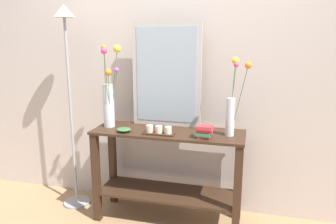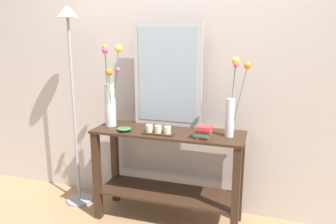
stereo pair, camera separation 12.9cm
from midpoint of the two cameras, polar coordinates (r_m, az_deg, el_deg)
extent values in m
cube|color=#A87F56|center=(2.90, -1.34, -18.57)|extent=(7.00, 6.00, 0.02)
cube|color=beige|center=(2.79, 0.37, 9.77)|extent=(6.40, 0.08, 2.70)
cube|color=#382316|center=(2.58, -1.43, -3.61)|extent=(1.22, 0.40, 0.02)
cube|color=#382316|center=(2.77, -1.37, -14.16)|extent=(1.16, 0.36, 0.02)
cube|color=#382316|center=(2.78, -13.97, -11.32)|extent=(0.06, 0.06, 0.76)
cube|color=#382316|center=(2.48, 10.69, -14.25)|extent=(0.06, 0.06, 0.76)
cube|color=#382316|center=(3.05, -11.00, -8.96)|extent=(0.06, 0.06, 0.76)
cube|color=#382316|center=(2.78, 11.21, -11.20)|extent=(0.06, 0.06, 0.76)
cube|color=#B7B2AD|center=(2.67, -1.67, 6.60)|extent=(0.58, 0.03, 0.86)
cube|color=#9EADB7|center=(2.65, -1.76, 6.57)|extent=(0.50, 0.00, 0.78)
cylinder|color=silver|center=(2.72, -11.84, 1.10)|extent=(0.09, 0.09, 0.36)
cylinder|color=#4C753D|center=(2.63, -12.44, 3.95)|extent=(0.06, 0.11, 0.61)
sphere|color=#EA4275|center=(2.54, -12.76, 10.57)|extent=(0.05, 0.05, 0.05)
cylinder|color=#4C753D|center=(2.68, -11.10, 2.50)|extent=(0.10, 0.05, 0.46)
sphere|color=#B24CB7|center=(2.61, -10.54, 7.35)|extent=(0.04, 0.04, 0.04)
cylinder|color=#4C753D|center=(2.65, -12.14, 4.28)|extent=(0.02, 0.10, 0.64)
sphere|color=orange|center=(2.58, -12.78, 11.11)|extent=(0.04, 0.04, 0.04)
cylinder|color=#4C753D|center=(2.66, -11.76, 2.23)|extent=(0.03, 0.06, 0.45)
sphere|color=orange|center=(2.60, -12.01, 6.92)|extent=(0.06, 0.06, 0.06)
cylinder|color=#4C753D|center=(2.67, -11.08, 4.28)|extent=(0.09, 0.02, 0.63)
sphere|color=yellow|center=(2.63, -10.45, 11.02)|extent=(0.06, 0.06, 0.06)
cylinder|color=silver|center=(2.45, 9.52, -0.89)|extent=(0.07, 0.07, 0.29)
cylinder|color=#4C753D|center=(2.45, 9.89, 2.58)|extent=(0.02, 0.07, 0.54)
sphere|color=yellow|center=(2.44, 10.43, 8.97)|extent=(0.06, 0.06, 0.06)
cylinder|color=#4C753D|center=(2.39, 11.06, 1.99)|extent=(0.11, 0.08, 0.52)
sphere|color=orange|center=(2.31, 12.56, 8.11)|extent=(0.05, 0.05, 0.05)
cylinder|color=#4C753D|center=(2.42, 9.80, 2.14)|extent=(0.04, 0.02, 0.52)
sphere|color=#EA4275|center=(2.39, 10.52, 8.26)|extent=(0.04, 0.04, 0.04)
cube|color=#382316|center=(2.49, -3.13, -3.86)|extent=(0.24, 0.09, 0.01)
cylinder|color=beige|center=(2.50, -4.75, -2.99)|extent=(0.06, 0.06, 0.05)
cylinder|color=beige|center=(2.48, -3.14, -3.12)|extent=(0.06, 0.06, 0.05)
cylinder|color=beige|center=(2.46, -1.49, -3.24)|extent=(0.06, 0.06, 0.05)
cylinder|color=#38703D|center=(2.58, -9.25, -3.43)|extent=(0.05, 0.05, 0.01)
ellipsoid|color=#38703D|center=(2.58, -9.27, -3.06)|extent=(0.11, 0.11, 0.03)
cube|color=#C63338|center=(2.40, 4.85, -4.44)|extent=(0.10, 0.07, 0.02)
cube|color=#388E56|center=(2.39, 4.74, -3.95)|extent=(0.12, 0.08, 0.02)
cube|color=#C63338|center=(2.38, 5.03, -3.36)|extent=(0.12, 0.07, 0.03)
cube|color=#C63338|center=(2.37, 5.04, -2.77)|extent=(0.11, 0.09, 0.03)
cylinder|color=#9E9EA3|center=(3.24, -16.99, -15.12)|extent=(0.24, 0.24, 0.02)
cylinder|color=#9E9EA3|center=(2.95, -18.05, -0.58)|extent=(0.02, 0.02, 1.65)
cone|color=beige|center=(2.88, -19.31, 16.62)|extent=(0.18, 0.18, 0.10)
camera|label=1|loc=(0.06, -91.45, -0.33)|focal=34.27mm
camera|label=2|loc=(0.06, 88.55, 0.33)|focal=34.27mm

